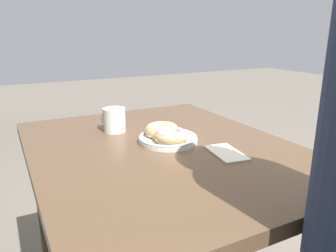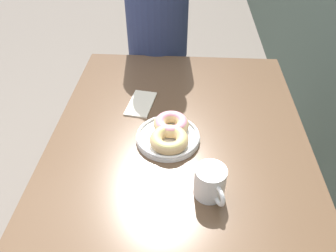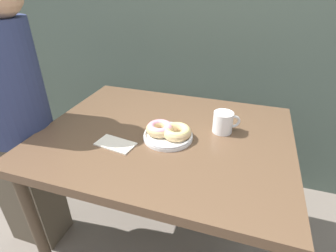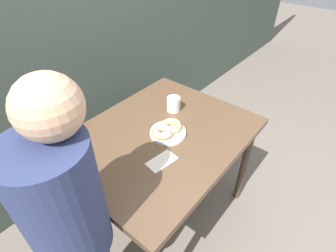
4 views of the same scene
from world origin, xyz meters
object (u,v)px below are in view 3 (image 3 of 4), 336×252
(dining_table, at_px, (165,148))
(person_figure, at_px, (16,127))
(coffee_mug, at_px, (223,122))
(napkin, at_px, (115,144))
(donut_plate, at_px, (168,132))

(dining_table, height_order, person_figure, person_figure)
(coffee_mug, xyz_separation_m, napkin, (-0.41, -0.24, -0.05))
(donut_plate, relative_size, coffee_mug, 2.01)
(donut_plate, height_order, coffee_mug, coffee_mug)
(donut_plate, xyz_separation_m, napkin, (-0.19, -0.12, -0.03))
(dining_table, xyz_separation_m, napkin, (-0.16, -0.15, 0.09))
(coffee_mug, relative_size, napkin, 0.69)
(dining_table, bearing_deg, napkin, -137.26)
(dining_table, relative_size, person_figure, 0.76)
(dining_table, bearing_deg, person_figure, -169.19)
(donut_plate, bearing_deg, person_figure, -172.00)
(coffee_mug, relative_size, person_figure, 0.08)
(coffee_mug, bearing_deg, napkin, -149.03)
(person_figure, bearing_deg, dining_table, 10.81)
(person_figure, relative_size, napkin, 8.41)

